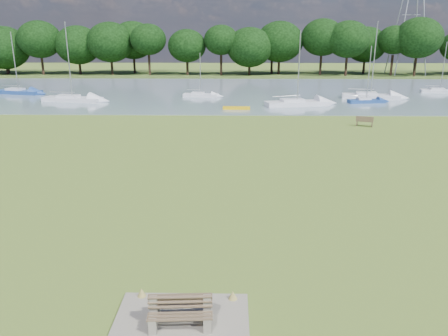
{
  "coord_description": "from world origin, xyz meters",
  "views": [
    {
      "loc": [
        1.56,
        -25.43,
        8.66
      ],
      "look_at": [
        1.09,
        -2.0,
        1.4
      ],
      "focal_mm": 35.0,
      "sensor_mm": 36.0,
      "label": 1
    }
  ],
  "objects_px": {
    "bench_pair": "(181,311)",
    "sailboat_4": "(200,94)",
    "sailboat_0": "(296,102)",
    "kayak": "(236,108)",
    "sailboat_3": "(72,97)",
    "sailboat_5": "(440,90)",
    "riverbank_bench": "(365,121)",
    "sailboat_1": "(370,95)",
    "sailboat_2": "(366,100)",
    "sailboat_8": "(18,91)"
  },
  "relations": [
    {
      "from": "riverbank_bench",
      "to": "sailboat_1",
      "type": "height_order",
      "value": "sailboat_1"
    },
    {
      "from": "bench_pair",
      "to": "sailboat_5",
      "type": "xyz_separation_m",
      "value": [
        32.73,
        55.35,
        -0.06
      ]
    },
    {
      "from": "bench_pair",
      "to": "kayak",
      "type": "height_order",
      "value": "bench_pair"
    },
    {
      "from": "sailboat_3",
      "to": "sailboat_5",
      "type": "height_order",
      "value": "sailboat_3"
    },
    {
      "from": "sailboat_1",
      "to": "sailboat_3",
      "type": "bearing_deg",
      "value": -164.58
    },
    {
      "from": "sailboat_2",
      "to": "sailboat_5",
      "type": "xyz_separation_m",
      "value": [
        14.0,
        10.22,
        0.01
      ]
    },
    {
      "from": "kayak",
      "to": "sailboat_4",
      "type": "bearing_deg",
      "value": 117.26
    },
    {
      "from": "bench_pair",
      "to": "sailboat_0",
      "type": "distance_m",
      "value": 43.69
    },
    {
      "from": "sailboat_2",
      "to": "sailboat_8",
      "type": "height_order",
      "value": "sailboat_8"
    },
    {
      "from": "sailboat_0",
      "to": "sailboat_1",
      "type": "bearing_deg",
      "value": 17.89
    },
    {
      "from": "riverbank_bench",
      "to": "kayak",
      "type": "distance_m",
      "value": 15.49
    },
    {
      "from": "sailboat_8",
      "to": "kayak",
      "type": "bearing_deg",
      "value": -8.77
    },
    {
      "from": "bench_pair",
      "to": "kayak",
      "type": "xyz_separation_m",
      "value": [
        2.01,
        39.79,
        -0.32
      ]
    },
    {
      "from": "sailboat_4",
      "to": "riverbank_bench",
      "type": "bearing_deg",
      "value": -39.47
    },
    {
      "from": "sailboat_8",
      "to": "sailboat_5",
      "type": "bearing_deg",
      "value": 15.58
    },
    {
      "from": "sailboat_0",
      "to": "sailboat_1",
      "type": "xyz_separation_m",
      "value": [
        10.99,
        6.52,
        0.02
      ]
    },
    {
      "from": "sailboat_5",
      "to": "sailboat_3",
      "type": "bearing_deg",
      "value": -159.33
    },
    {
      "from": "sailboat_1",
      "to": "sailboat_4",
      "type": "distance_m",
      "value": 23.49
    },
    {
      "from": "riverbank_bench",
      "to": "sailboat_1",
      "type": "xyz_separation_m",
      "value": [
        6.11,
        18.77,
        0.07
      ]
    },
    {
      "from": "sailboat_4",
      "to": "sailboat_1",
      "type": "bearing_deg",
      "value": 6.75
    },
    {
      "from": "riverbank_bench",
      "to": "sailboat_5",
      "type": "height_order",
      "value": "sailboat_5"
    },
    {
      "from": "kayak",
      "to": "sailboat_4",
      "type": "height_order",
      "value": "sailboat_4"
    },
    {
      "from": "sailboat_1",
      "to": "sailboat_2",
      "type": "bearing_deg",
      "value": -102.27
    },
    {
      "from": "sailboat_8",
      "to": "bench_pair",
      "type": "bearing_deg",
      "value": -47.0
    },
    {
      "from": "bench_pair",
      "to": "sailboat_1",
      "type": "distance_m",
      "value": 53.25
    },
    {
      "from": "riverbank_bench",
      "to": "sailboat_3",
      "type": "xyz_separation_m",
      "value": [
        -33.98,
        15.36,
        0.04
      ]
    },
    {
      "from": "sailboat_3",
      "to": "sailboat_4",
      "type": "height_order",
      "value": "sailboat_3"
    },
    {
      "from": "sailboat_5",
      "to": "bench_pair",
      "type": "bearing_deg",
      "value": -110.3
    },
    {
      "from": "kayak",
      "to": "sailboat_8",
      "type": "height_order",
      "value": "sailboat_8"
    },
    {
      "from": "kayak",
      "to": "sailboat_4",
      "type": "distance_m",
      "value": 11.6
    },
    {
      "from": "sailboat_2",
      "to": "sailboat_5",
      "type": "height_order",
      "value": "sailboat_5"
    },
    {
      "from": "riverbank_bench",
      "to": "sailboat_2",
      "type": "relative_size",
      "value": 0.24
    },
    {
      "from": "riverbank_bench",
      "to": "sailboat_2",
      "type": "distance_m",
      "value": 15.37
    },
    {
      "from": "riverbank_bench",
      "to": "sailboat_0",
      "type": "height_order",
      "value": "sailboat_0"
    },
    {
      "from": "sailboat_2",
      "to": "sailboat_0",
      "type": "bearing_deg",
      "value": -173.23
    },
    {
      "from": "bench_pair",
      "to": "sailboat_0",
      "type": "relative_size",
      "value": 0.23
    },
    {
      "from": "sailboat_4",
      "to": "sailboat_2",
      "type": "bearing_deg",
      "value": -3.88
    },
    {
      "from": "sailboat_3",
      "to": "sailboat_1",
      "type": "bearing_deg",
      "value": 15.5
    },
    {
      "from": "riverbank_bench",
      "to": "sailboat_4",
      "type": "relative_size",
      "value": 0.28
    },
    {
      "from": "bench_pair",
      "to": "kayak",
      "type": "relative_size",
      "value": 0.63
    },
    {
      "from": "sailboat_0",
      "to": "sailboat_8",
      "type": "distance_m",
      "value": 40.9
    },
    {
      "from": "sailboat_2",
      "to": "sailboat_3",
      "type": "height_order",
      "value": "sailboat_3"
    },
    {
      "from": "sailboat_3",
      "to": "sailboat_4",
      "type": "relative_size",
      "value": 1.66
    },
    {
      "from": "bench_pair",
      "to": "sailboat_1",
      "type": "height_order",
      "value": "sailboat_1"
    },
    {
      "from": "kayak",
      "to": "sailboat_0",
      "type": "distance_m",
      "value": 7.98
    },
    {
      "from": "sailboat_5",
      "to": "sailboat_8",
      "type": "relative_size",
      "value": 0.84
    },
    {
      "from": "sailboat_1",
      "to": "sailboat_8",
      "type": "xyz_separation_m",
      "value": [
        -50.6,
        3.65,
        -0.03
      ]
    },
    {
      "from": "sailboat_0",
      "to": "riverbank_bench",
      "type": "bearing_deg",
      "value": -81.11
    },
    {
      "from": "bench_pair",
      "to": "sailboat_4",
      "type": "distance_m",
      "value": 50.33
    },
    {
      "from": "sailboat_1",
      "to": "sailboat_2",
      "type": "distance_m",
      "value": 4.4
    }
  ]
}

